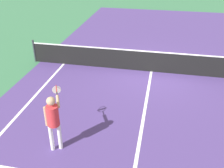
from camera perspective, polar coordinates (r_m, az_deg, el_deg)
The scene contains 5 objects.
ground_plane at distance 11.66m, azimuth 8.64°, elevation 2.73°, with size 60.00×60.00×0.00m, color #38724C.
court_surface_inbounds at distance 11.66m, azimuth 8.64°, elevation 2.74°, with size 10.62×24.40×0.00m, color #4C387A.
line_center_service at distance 8.88m, azimuth 7.15°, elevation -6.09°, with size 0.10×6.40×0.01m, color white.
net at distance 11.46m, azimuth 8.82°, elevation 4.95°, with size 11.18×0.09×1.07m.
player_near at distance 6.96m, azimuth -12.81°, elevation -7.16°, with size 0.54×1.19×1.67m.
Camera 1 is at (0.39, -10.51, 5.03)m, focal length 41.58 mm.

